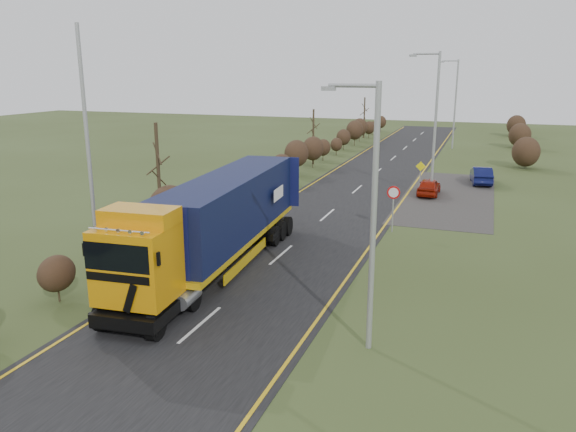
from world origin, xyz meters
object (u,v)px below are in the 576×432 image
(car_blue_sedan, at_px, (481,175))
(streetlight_near, at_px, (371,209))
(speed_sign, at_px, (393,200))
(car_red_hatchback, at_px, (429,187))
(lorry, at_px, (218,219))

(car_blue_sedan, height_order, streetlight_near, streetlight_near)
(car_blue_sedan, relative_size, speed_sign, 1.57)
(car_red_hatchback, bearing_deg, streetlight_near, 91.81)
(streetlight_near, xyz_separation_m, speed_sign, (-1.42, 13.35, -2.71))
(lorry, height_order, speed_sign, lorry)
(car_red_hatchback, relative_size, car_blue_sedan, 0.88)
(speed_sign, bearing_deg, lorry, -125.84)
(car_red_hatchback, bearing_deg, car_blue_sedan, -120.99)
(lorry, bearing_deg, speed_sign, 49.67)
(lorry, xyz_separation_m, car_red_hatchback, (6.99, 18.66, -1.73))
(lorry, distance_m, car_red_hatchback, 20.00)
(lorry, xyz_separation_m, speed_sign, (6.14, 8.49, -0.52))
(car_blue_sedan, height_order, speed_sign, speed_sign)
(car_red_hatchback, xyz_separation_m, streetlight_near, (0.56, -23.51, 3.92))
(car_red_hatchback, height_order, speed_sign, speed_sign)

